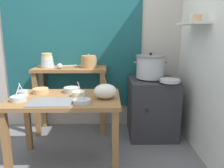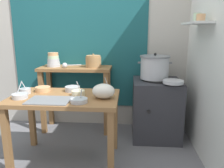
{
  "view_description": "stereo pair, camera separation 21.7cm",
  "coord_description": "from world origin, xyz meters",
  "px_view_note": "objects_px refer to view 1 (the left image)",
  "views": [
    {
      "loc": [
        0.34,
        -2.08,
        1.36
      ],
      "look_at": [
        0.37,
        0.21,
        0.82
      ],
      "focal_mm": 35.5,
      "sensor_mm": 36.0,
      "label": 1
    },
    {
      "loc": [
        0.55,
        -2.07,
        1.36
      ],
      "look_at": [
        0.37,
        0.21,
        0.82
      ],
      "focal_mm": 35.5,
      "sensor_mm": 36.0,
      "label": 2
    }
  ],
  "objects_px": {
    "back_shelf_table": "(71,84)",
    "ladle": "(60,66)",
    "prep_bowl_6": "(106,88)",
    "plastic_bag": "(105,91)",
    "prep_bowl_0": "(19,98)",
    "prep_bowl_5": "(71,90)",
    "clay_pot": "(89,62)",
    "prep_bowl_1": "(41,91)",
    "serving_tray": "(51,102)",
    "prep_table": "(65,108)",
    "prep_bowl_4": "(79,94)",
    "stove_block": "(152,107)",
    "prep_bowl_2": "(82,101)",
    "bowl_stack_enamel": "(47,61)",
    "steamer_pot": "(150,67)",
    "prep_bowl_3": "(23,93)",
    "wide_pan": "(170,81)"
  },
  "relations": [
    {
      "from": "back_shelf_table",
      "to": "ladle",
      "type": "distance_m",
      "value": 0.29
    },
    {
      "from": "ladle",
      "to": "prep_bowl_6",
      "type": "xyz_separation_m",
      "value": [
        0.58,
        -0.44,
        -0.18
      ]
    },
    {
      "from": "plastic_bag",
      "to": "prep_bowl_0",
      "type": "bearing_deg",
      "value": -175.64
    },
    {
      "from": "prep_bowl_0",
      "to": "prep_bowl_5",
      "type": "bearing_deg",
      "value": 33.73
    },
    {
      "from": "clay_pot",
      "to": "prep_bowl_1",
      "type": "distance_m",
      "value": 0.81
    },
    {
      "from": "plastic_bag",
      "to": "prep_bowl_6",
      "type": "xyz_separation_m",
      "value": [
        0.0,
        0.28,
        -0.04
      ]
    },
    {
      "from": "ladle",
      "to": "prep_bowl_0",
      "type": "relative_size",
      "value": 1.5
    },
    {
      "from": "ladle",
      "to": "serving_tray",
      "type": "distance_m",
      "value": 0.87
    },
    {
      "from": "prep_table",
      "to": "prep_bowl_4",
      "type": "relative_size",
      "value": 6.97
    },
    {
      "from": "prep_bowl_1",
      "to": "prep_bowl_5",
      "type": "distance_m",
      "value": 0.32
    },
    {
      "from": "stove_block",
      "to": "prep_bowl_5",
      "type": "bearing_deg",
      "value": -155.28
    },
    {
      "from": "stove_block",
      "to": "prep_bowl_2",
      "type": "bearing_deg",
      "value": -134.09
    },
    {
      "from": "bowl_stack_enamel",
      "to": "prep_bowl_2",
      "type": "distance_m",
      "value": 1.16
    },
    {
      "from": "bowl_stack_enamel",
      "to": "ladle",
      "type": "relative_size",
      "value": 0.79
    },
    {
      "from": "prep_bowl_4",
      "to": "prep_bowl_5",
      "type": "xyz_separation_m",
      "value": [
        -0.1,
        0.16,
        -0.0
      ]
    },
    {
      "from": "bowl_stack_enamel",
      "to": "prep_bowl_0",
      "type": "relative_size",
      "value": 1.19
    },
    {
      "from": "back_shelf_table",
      "to": "steamer_pot",
      "type": "bearing_deg",
      "value": -6.02
    },
    {
      "from": "prep_bowl_1",
      "to": "prep_bowl_3",
      "type": "bearing_deg",
      "value": -145.01
    },
    {
      "from": "steamer_pot",
      "to": "prep_bowl_6",
      "type": "distance_m",
      "value": 0.73
    },
    {
      "from": "plastic_bag",
      "to": "wide_pan",
      "type": "height_order",
      "value": "plastic_bag"
    },
    {
      "from": "prep_bowl_1",
      "to": "back_shelf_table",
      "type": "bearing_deg",
      "value": 70.37
    },
    {
      "from": "clay_pot",
      "to": "prep_bowl_5",
      "type": "height_order",
      "value": "clay_pot"
    },
    {
      "from": "prep_bowl_2",
      "to": "prep_bowl_1",
      "type": "bearing_deg",
      "value": 143.42
    },
    {
      "from": "steamer_pot",
      "to": "prep_bowl_0",
      "type": "xyz_separation_m",
      "value": [
        -1.39,
        -0.77,
        -0.18
      ]
    },
    {
      "from": "prep_bowl_6",
      "to": "prep_bowl_1",
      "type": "bearing_deg",
      "value": -173.74
    },
    {
      "from": "wide_pan",
      "to": "prep_bowl_6",
      "type": "bearing_deg",
      "value": -167.22
    },
    {
      "from": "steamer_pot",
      "to": "prep_bowl_5",
      "type": "xyz_separation_m",
      "value": [
        -0.94,
        -0.47,
        -0.18
      ]
    },
    {
      "from": "stove_block",
      "to": "serving_tray",
      "type": "xyz_separation_m",
      "value": [
        -1.11,
        -0.81,
        0.34
      ]
    },
    {
      "from": "prep_bowl_6",
      "to": "plastic_bag",
      "type": "bearing_deg",
      "value": -90.47
    },
    {
      "from": "prep_bowl_5",
      "to": "prep_bowl_3",
      "type": "bearing_deg",
      "value": -163.65
    },
    {
      "from": "back_shelf_table",
      "to": "prep_bowl_1",
      "type": "height_order",
      "value": "back_shelf_table"
    },
    {
      "from": "prep_bowl_3",
      "to": "clay_pot",
      "type": "bearing_deg",
      "value": 49.4
    },
    {
      "from": "ladle",
      "to": "prep_bowl_4",
      "type": "relative_size",
      "value": 1.52
    },
    {
      "from": "wide_pan",
      "to": "serving_tray",
      "type": "bearing_deg",
      "value": -155.53
    },
    {
      "from": "steamer_pot",
      "to": "prep_bowl_2",
      "type": "height_order",
      "value": "steamer_pot"
    },
    {
      "from": "steamer_pot",
      "to": "wide_pan",
      "type": "distance_m",
      "value": 0.34
    },
    {
      "from": "steamer_pot",
      "to": "clay_pot",
      "type": "xyz_separation_m",
      "value": [
        -0.8,
        0.11,
        0.05
      ]
    },
    {
      "from": "prep_bowl_0",
      "to": "prep_bowl_6",
      "type": "bearing_deg",
      "value": 22.62
    },
    {
      "from": "prep_table",
      "to": "back_shelf_table",
      "type": "bearing_deg",
      "value": 95.02
    },
    {
      "from": "prep_bowl_0",
      "to": "prep_bowl_1",
      "type": "distance_m",
      "value": 0.3
    },
    {
      "from": "prep_bowl_3",
      "to": "prep_bowl_4",
      "type": "bearing_deg",
      "value": -2.24
    },
    {
      "from": "back_shelf_table",
      "to": "wide_pan",
      "type": "xyz_separation_m",
      "value": [
        1.23,
        -0.37,
        0.12
      ]
    },
    {
      "from": "clay_pot",
      "to": "prep_bowl_1",
      "type": "height_order",
      "value": "clay_pot"
    },
    {
      "from": "serving_tray",
      "to": "prep_bowl_1",
      "type": "bearing_deg",
      "value": 119.86
    },
    {
      "from": "serving_tray",
      "to": "prep_bowl_1",
      "type": "distance_m",
      "value": 0.38
    },
    {
      "from": "serving_tray",
      "to": "bowl_stack_enamel",
      "type": "bearing_deg",
      "value": 105.75
    },
    {
      "from": "steamer_pot",
      "to": "prep_bowl_5",
      "type": "height_order",
      "value": "steamer_pot"
    },
    {
      "from": "prep_bowl_3",
      "to": "prep_bowl_6",
      "type": "xyz_separation_m",
      "value": [
        0.85,
        0.18,
        -0.0
      ]
    },
    {
      "from": "prep_table",
      "to": "ladle",
      "type": "distance_m",
      "value": 0.77
    },
    {
      "from": "stove_block",
      "to": "bowl_stack_enamel",
      "type": "distance_m",
      "value": 1.52
    }
  ]
}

